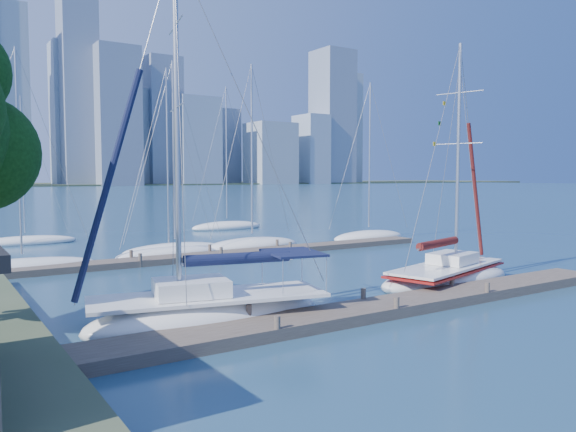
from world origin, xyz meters
TOP-DOWN VIEW (x-y plane):
  - ground at (0.00, 0.00)m, footprint 700.00×700.00m
  - near_dock at (0.00, 0.00)m, footprint 26.00×2.00m
  - far_dock at (2.00, 16.00)m, footprint 30.00×1.80m
  - sailboat_navy at (-5.89, 2.13)m, footprint 9.04×4.59m
  - sailboat_maroon at (6.43, 2.43)m, footprint 8.32×4.62m
  - bg_boat_0 at (-9.71, 17.37)m, footprint 7.92×3.17m
  - bg_boat_1 at (-1.22, 18.05)m, footprint 7.01×3.34m
  - bg_boat_2 at (-0.30, 19.37)m, footprint 7.20×2.79m
  - bg_boat_3 at (4.93, 18.36)m, footprint 7.59×4.01m
  - bg_boat_5 at (15.54, 18.36)m, footprint 7.14×4.10m
  - bg_boat_6 at (-7.81, 30.11)m, footprint 7.41×4.77m
  - bg_boat_7 at (10.24, 32.74)m, footprint 7.26×2.50m
  - skyline at (21.60, 290.51)m, footprint 503.18×51.31m

SIDE VIEW (x-z plane):
  - ground at x=0.00m, z-range 0.00..0.00m
  - far_dock at x=2.00m, z-range 0.00..0.36m
  - near_dock at x=0.00m, z-range 0.00..0.40m
  - bg_boat_6 at x=-7.81m, z-range -5.41..5.84m
  - bg_boat_1 at x=-1.22m, z-range -5.77..6.24m
  - bg_boat_0 at x=-9.71m, z-range -5.83..6.30m
  - bg_boat_2 at x=-0.30m, z-range -6.14..6.65m
  - bg_boat_5 at x=15.54m, z-range -6.08..6.63m
  - bg_boat_7 at x=10.24m, z-range -6.63..7.19m
  - bg_boat_3 at x=4.93m, z-range -6.22..6.80m
  - sailboat_maroon at x=6.43m, z-range -4.98..6.84m
  - sailboat_navy at x=-5.89m, z-range -5.57..7.56m
  - skyline at x=21.60m, z-range -22.80..94.18m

